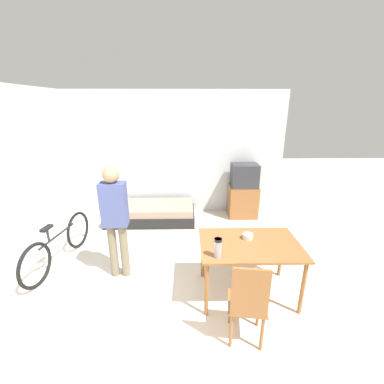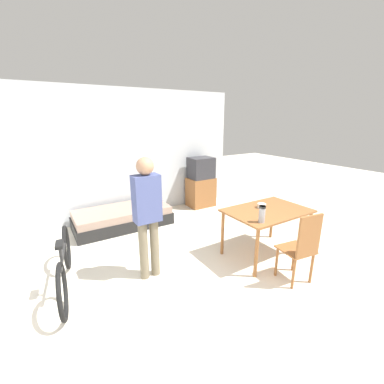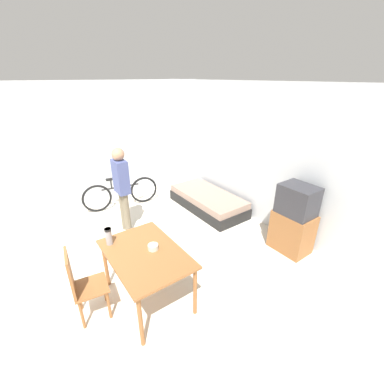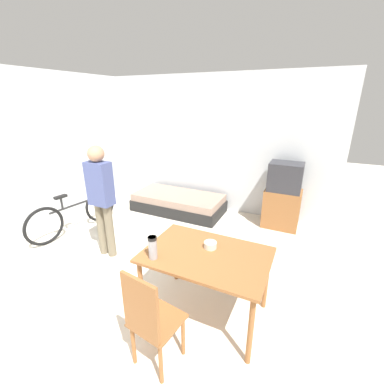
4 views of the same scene
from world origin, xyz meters
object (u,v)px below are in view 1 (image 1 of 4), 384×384
(dining_table, at_px, (250,249))
(thermos_flask, at_px, (218,247))
(daybed, at_px, (151,213))
(bicycle, at_px, (59,245))
(tv, at_px, (243,192))
(wooden_chair, at_px, (248,302))
(person_standing, at_px, (115,215))
(mate_bowl, at_px, (248,236))

(dining_table, bearing_deg, thermos_flask, -146.30)
(thermos_flask, bearing_deg, daybed, 113.60)
(bicycle, bearing_deg, tv, 28.55)
(wooden_chair, height_order, person_standing, person_standing)
(dining_table, height_order, wooden_chair, wooden_chair)
(mate_bowl, bearing_deg, person_standing, 170.19)
(person_standing, relative_size, mate_bowl, 12.46)
(bicycle, bearing_deg, wooden_chair, -29.85)
(dining_table, height_order, bicycle, dining_table)
(tv, bearing_deg, mate_bowl, -100.79)
(daybed, height_order, thermos_flask, thermos_flask)
(person_standing, distance_m, mate_bowl, 1.81)
(person_standing, bearing_deg, bicycle, 162.95)
(wooden_chair, distance_m, bicycle, 3.02)
(thermos_flask, distance_m, mate_bowl, 0.61)
(mate_bowl, bearing_deg, tv, 79.21)
(tv, xyz_separation_m, bicycle, (-3.24, -1.76, -0.25))
(daybed, relative_size, bicycle, 1.11)
(thermos_flask, relative_size, mate_bowl, 1.77)
(daybed, xyz_separation_m, mate_bowl, (1.57, -2.18, 0.61))
(wooden_chair, relative_size, thermos_flask, 4.22)
(dining_table, xyz_separation_m, wooden_chair, (-0.18, -0.76, -0.13))
(daybed, bearing_deg, tv, 5.74)
(wooden_chair, bearing_deg, tv, 79.05)
(daybed, bearing_deg, person_standing, -96.27)
(wooden_chair, height_order, thermos_flask, thermos_flask)
(wooden_chair, bearing_deg, mate_bowl, 78.61)
(tv, height_order, person_standing, person_standing)
(mate_bowl, bearing_deg, bicycle, 167.51)
(wooden_chair, xyz_separation_m, thermos_flask, (-0.26, 0.47, 0.34))
(tv, height_order, dining_table, tv)
(tv, distance_m, thermos_flask, 2.95)
(wooden_chair, relative_size, mate_bowl, 7.47)
(daybed, relative_size, person_standing, 1.13)
(wooden_chair, distance_m, thermos_flask, 0.64)
(dining_table, bearing_deg, wooden_chair, -103.38)
(thermos_flask, bearing_deg, bicycle, 156.36)
(wooden_chair, relative_size, bicycle, 0.59)
(person_standing, distance_m, thermos_flask, 1.52)
(daybed, xyz_separation_m, dining_table, (1.57, -2.29, 0.49))
(wooden_chair, bearing_deg, dining_table, 76.62)
(bicycle, height_order, mate_bowl, mate_bowl)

